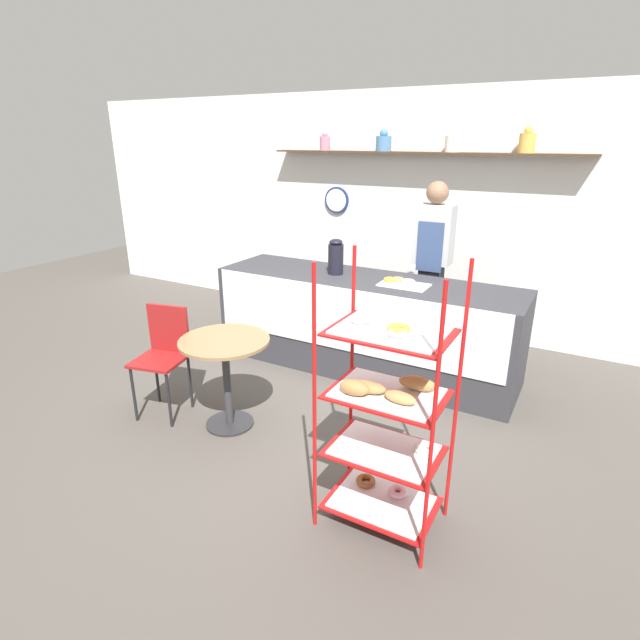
# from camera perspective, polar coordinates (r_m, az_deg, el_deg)

# --- Properties ---
(ground_plane) EXTENTS (14.00, 14.00, 0.00)m
(ground_plane) POSITION_cam_1_polar(r_m,az_deg,el_deg) (4.05, -3.39, -12.58)
(ground_plane) COLOR #4C4742
(back_wall) EXTENTS (10.00, 0.30, 2.70)m
(back_wall) POSITION_cam_1_polar(r_m,az_deg,el_deg) (5.98, 11.13, 11.88)
(back_wall) COLOR white
(back_wall) RESTS_ON ground_plane
(display_counter) EXTENTS (2.96, 0.80, 0.93)m
(display_counter) POSITION_cam_1_polar(r_m,az_deg,el_deg) (4.91, 5.05, -0.47)
(display_counter) COLOR #333338
(display_counter) RESTS_ON ground_plane
(pastry_rack) EXTENTS (0.68, 0.48, 1.61)m
(pastry_rack) POSITION_cam_1_polar(r_m,az_deg,el_deg) (2.86, 7.52, -10.58)
(pastry_rack) COLOR #B71414
(pastry_rack) RESTS_ON ground_plane
(person_worker) EXTENTS (0.36, 0.23, 1.80)m
(person_worker) POSITION_cam_1_polar(r_m,az_deg,el_deg) (5.16, 12.67, 6.39)
(person_worker) COLOR #282833
(person_worker) RESTS_ON ground_plane
(cafe_table) EXTENTS (0.69, 0.69, 0.74)m
(cafe_table) POSITION_cam_1_polar(r_m,az_deg,el_deg) (3.93, -10.73, -4.69)
(cafe_table) COLOR #262628
(cafe_table) RESTS_ON ground_plane
(cafe_chair) EXTENTS (0.46, 0.46, 0.90)m
(cafe_chair) POSITION_cam_1_polar(r_m,az_deg,el_deg) (4.28, -17.38, -3.10)
(cafe_chair) COLOR black
(cafe_chair) RESTS_ON ground_plane
(coffee_carafe) EXTENTS (0.15, 0.15, 0.34)m
(coffee_carafe) POSITION_cam_1_polar(r_m,az_deg,el_deg) (4.88, 1.82, 7.20)
(coffee_carafe) COLOR black
(coffee_carafe) RESTS_ON display_counter
(donut_tray_counter) EXTENTS (0.44, 0.27, 0.05)m
(donut_tray_counter) POSITION_cam_1_polar(r_m,az_deg,el_deg) (4.61, 9.30, 4.23)
(donut_tray_counter) COLOR white
(donut_tray_counter) RESTS_ON display_counter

